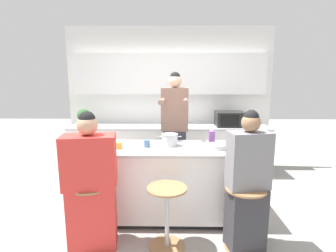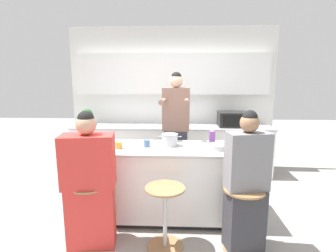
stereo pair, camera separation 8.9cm
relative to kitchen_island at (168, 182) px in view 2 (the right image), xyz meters
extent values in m
plane|color=gray|center=(0.00, 0.00, -0.46)|extent=(16.00, 16.00, 0.00)
cube|color=silver|center=(0.00, 1.97, 0.89)|extent=(3.88, 0.06, 2.70)
cube|color=white|center=(0.00, 1.86, 1.36)|extent=(3.57, 0.16, 0.75)
cube|color=white|center=(0.00, 1.61, -0.03)|extent=(3.57, 0.65, 0.86)
cube|color=#BCBCC1|center=(0.00, 1.61, 0.41)|extent=(3.60, 0.68, 0.03)
cube|color=black|center=(0.00, 0.00, -0.43)|extent=(1.86, 0.62, 0.06)
cube|color=white|center=(0.00, 0.00, 0.01)|extent=(1.94, 0.70, 0.83)
cube|color=#BCBCC1|center=(0.00, 0.00, 0.44)|extent=(1.98, 0.74, 0.03)
cylinder|color=#997047|center=(-0.79, -0.60, -0.46)|extent=(0.38, 0.38, 0.01)
cylinder|color=#B7BABC|center=(-0.79, -0.60, -0.13)|extent=(0.04, 0.04, 0.63)
cylinder|color=#997047|center=(-0.79, -0.60, 0.19)|extent=(0.41, 0.41, 0.02)
cylinder|color=#997047|center=(0.00, -0.63, -0.46)|extent=(0.38, 0.38, 0.01)
cylinder|color=#B7BABC|center=(0.00, -0.63, -0.13)|extent=(0.04, 0.04, 0.63)
cylinder|color=#997047|center=(0.00, -0.63, 0.19)|extent=(0.41, 0.41, 0.02)
cylinder|color=#997047|center=(0.79, -0.64, -0.46)|extent=(0.38, 0.38, 0.01)
cylinder|color=#B7BABC|center=(0.79, -0.64, -0.13)|extent=(0.04, 0.04, 0.63)
cylinder|color=#997047|center=(0.79, -0.64, 0.19)|extent=(0.41, 0.41, 0.02)
cube|color=#383842|center=(0.09, 0.71, 0.03)|extent=(0.35, 0.24, 0.99)
cube|color=#896656|center=(0.09, 0.71, 0.84)|extent=(0.41, 0.25, 0.63)
cylinder|color=#896656|center=(-0.09, 0.44, 0.98)|extent=(0.09, 0.35, 0.07)
cylinder|color=#896656|center=(0.24, 0.42, 0.98)|extent=(0.09, 0.35, 0.07)
sphere|color=#DBB293|center=(0.09, 0.71, 1.25)|extent=(0.21, 0.21, 0.19)
sphere|color=black|center=(0.09, 0.71, 1.30)|extent=(0.16, 0.16, 0.15)
cube|color=red|center=(-0.78, -0.63, -0.13)|extent=(0.51, 0.33, 0.67)
cube|color=red|center=(-0.78, -0.63, 0.47)|extent=(0.56, 0.36, 0.54)
sphere|color=tan|center=(-0.78, -0.63, 0.84)|extent=(0.23, 0.23, 0.20)
sphere|color=black|center=(-0.78, -0.63, 0.90)|extent=(0.19, 0.19, 0.16)
cube|color=#333338|center=(0.81, -0.63, -0.13)|extent=(0.41, 0.32, 0.67)
cube|color=slate|center=(0.81, -0.63, 0.49)|extent=(0.44, 0.29, 0.57)
sphere|color=#936B4C|center=(0.81, -0.63, 0.87)|extent=(0.21, 0.21, 0.18)
sphere|color=black|center=(0.81, -0.63, 0.92)|extent=(0.17, 0.17, 0.15)
cylinder|color=#B7BABC|center=(0.02, 0.06, 0.53)|extent=(0.19, 0.19, 0.14)
cylinder|color=#B7BABC|center=(0.02, 0.06, 0.60)|extent=(0.20, 0.20, 0.01)
cylinder|color=#B7BABC|center=(-0.10, 0.06, 0.57)|extent=(0.05, 0.01, 0.01)
cylinder|color=#B7BABC|center=(0.14, 0.06, 0.57)|extent=(0.05, 0.01, 0.01)
cylinder|color=#B7BABC|center=(0.59, -0.07, 0.48)|extent=(0.22, 0.22, 0.06)
cylinder|color=#4C7099|center=(-0.26, 0.00, 0.50)|extent=(0.08, 0.08, 0.09)
torus|color=#4C7099|center=(-0.21, 0.00, 0.50)|extent=(0.04, 0.01, 0.04)
cylinder|color=orange|center=(-0.59, -0.09, 0.49)|extent=(0.08, 0.08, 0.08)
torus|color=orange|center=(-0.54, -0.09, 0.50)|extent=(0.04, 0.01, 0.04)
ellipsoid|color=yellow|center=(0.81, 0.02, 0.48)|extent=(0.14, 0.05, 0.06)
ellipsoid|color=yellow|center=(0.78, 0.06, 0.48)|extent=(0.10, 0.13, 0.06)
ellipsoid|color=yellow|center=(0.85, 0.06, 0.48)|extent=(0.12, 0.12, 0.06)
cube|color=#7A428E|center=(0.55, 0.12, 0.54)|extent=(0.07, 0.07, 0.18)
cylinder|color=white|center=(0.55, 0.12, 0.64)|extent=(0.03, 0.03, 0.02)
cube|color=black|center=(1.10, 1.57, 0.56)|extent=(0.51, 0.40, 0.27)
cube|color=black|center=(1.05, 1.37, 0.56)|extent=(0.32, 0.01, 0.20)
cube|color=black|center=(1.28, 1.37, 0.56)|extent=(0.09, 0.01, 0.21)
cylinder|color=beige|center=(-1.57, 1.61, 0.47)|extent=(0.13, 0.13, 0.09)
sphere|color=#336633|center=(-1.57, 1.61, 0.61)|extent=(0.24, 0.24, 0.24)
camera|label=1|loc=(0.05, -3.12, 1.30)|focal=28.00mm
camera|label=2|loc=(0.14, -3.12, 1.30)|focal=28.00mm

